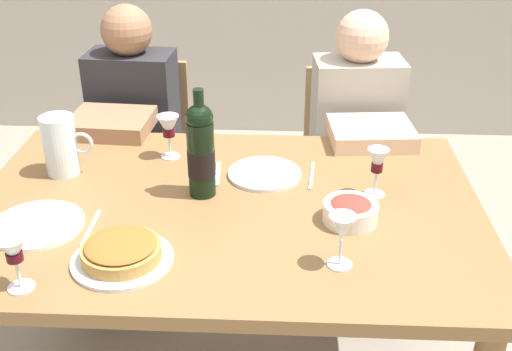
% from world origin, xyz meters
% --- Properties ---
extents(dining_table, '(1.50, 1.00, 0.76)m').
position_xyz_m(dining_table, '(0.00, 0.00, 0.67)').
color(dining_table, olive).
rests_on(dining_table, ground).
extents(wine_bottle, '(0.08, 0.08, 0.33)m').
position_xyz_m(wine_bottle, '(-0.08, 0.06, 0.90)').
color(wine_bottle, black).
rests_on(wine_bottle, dining_table).
extents(water_pitcher, '(0.16, 0.11, 0.19)m').
position_xyz_m(water_pitcher, '(-0.54, 0.18, 0.85)').
color(water_pitcher, silver).
rests_on(water_pitcher, dining_table).
extents(baked_tart, '(0.26, 0.26, 0.06)m').
position_xyz_m(baked_tart, '(-0.24, -0.29, 0.79)').
color(baked_tart, silver).
rests_on(baked_tart, dining_table).
extents(salad_bowl, '(0.15, 0.15, 0.07)m').
position_xyz_m(salad_bowl, '(0.36, -0.07, 0.79)').
color(salad_bowl, white).
rests_on(salad_bowl, dining_table).
extents(wine_glass_left_diner, '(0.07, 0.07, 0.14)m').
position_xyz_m(wine_glass_left_diner, '(-0.45, -0.41, 0.86)').
color(wine_glass_left_diner, silver).
rests_on(wine_glass_left_diner, dining_table).
extents(wine_glass_right_diner, '(0.07, 0.07, 0.15)m').
position_xyz_m(wine_glass_right_diner, '(-0.22, 0.31, 0.86)').
color(wine_glass_right_diner, silver).
rests_on(wine_glass_right_diner, dining_table).
extents(wine_glass_centre, '(0.07, 0.07, 0.14)m').
position_xyz_m(wine_glass_centre, '(0.31, -0.28, 0.86)').
color(wine_glass_centre, silver).
rests_on(wine_glass_centre, dining_table).
extents(wine_glass_spare, '(0.06, 0.06, 0.15)m').
position_xyz_m(wine_glass_spare, '(0.44, 0.08, 0.87)').
color(wine_glass_spare, silver).
rests_on(wine_glass_spare, dining_table).
extents(dinner_plate_left_setting, '(0.23, 0.23, 0.01)m').
position_xyz_m(dinner_plate_left_setting, '(0.11, 0.19, 0.77)').
color(dinner_plate_left_setting, silver).
rests_on(dinner_plate_left_setting, dining_table).
extents(dinner_plate_right_setting, '(0.26, 0.26, 0.01)m').
position_xyz_m(dinner_plate_right_setting, '(-0.51, -0.15, 0.77)').
color(dinner_plate_right_setting, white).
rests_on(dinner_plate_right_setting, dining_table).
extents(fork_left_setting, '(0.02, 0.16, 0.00)m').
position_xyz_m(fork_left_setting, '(-0.04, 0.19, 0.76)').
color(fork_left_setting, silver).
rests_on(fork_left_setting, dining_table).
extents(knife_left_setting, '(0.03, 0.18, 0.00)m').
position_xyz_m(knife_left_setting, '(0.26, 0.19, 0.76)').
color(knife_left_setting, silver).
rests_on(knife_left_setting, dining_table).
extents(knife_right_setting, '(0.01, 0.18, 0.00)m').
position_xyz_m(knife_right_setting, '(-0.36, -0.15, 0.76)').
color(knife_right_setting, silver).
rests_on(knife_right_setting, dining_table).
extents(chair_left, '(0.42, 0.42, 0.87)m').
position_xyz_m(chair_left, '(-0.44, 0.91, 0.50)').
color(chair_left, '#9E7A51').
rests_on(chair_left, ground).
extents(diner_left, '(0.35, 0.52, 1.16)m').
position_xyz_m(diner_left, '(-0.46, 0.67, 0.62)').
color(diner_left, '#2D2D33').
rests_on(diner_left, ground).
extents(chair_right, '(0.43, 0.43, 0.87)m').
position_xyz_m(chair_right, '(0.44, 0.87, 0.50)').
color(chair_right, '#9E7A51').
rests_on(chair_right, ground).
extents(diner_right, '(0.36, 0.53, 1.16)m').
position_xyz_m(diner_right, '(0.46, 0.63, 0.62)').
color(diner_right, '#B7B2A8').
rests_on(diner_right, ground).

